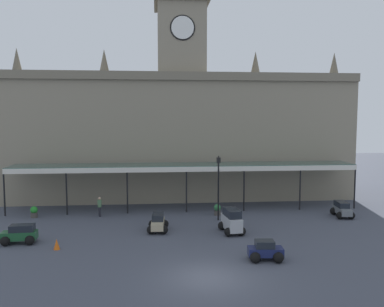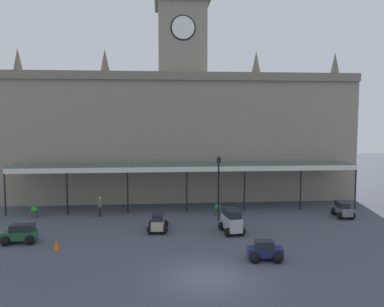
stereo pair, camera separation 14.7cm
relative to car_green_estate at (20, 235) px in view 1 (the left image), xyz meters
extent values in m
plane|color=#434753|center=(11.78, -6.83, -0.56)|extent=(140.00, 140.00, 0.00)
cube|color=gray|center=(11.78, 14.97, 5.83)|extent=(35.06, 6.98, 12.79)
cube|color=#756C5B|center=(11.78, 11.33, 11.83)|extent=(35.06, 0.30, 0.80)
cube|color=gray|center=(11.78, 14.97, 15.74)|extent=(4.80, 4.80, 7.02)
cube|color=#6E6655|center=(11.78, 14.97, 19.74)|extent=(5.50, 5.50, 1.00)
cylinder|color=white|center=(11.78, 12.51, 16.58)|extent=(2.20, 0.12, 2.20)
cylinder|color=black|center=(11.78, 12.55, 16.58)|extent=(2.46, 0.06, 2.46)
cone|color=#675F50|center=(-4.75, 14.97, 13.53)|extent=(1.10, 1.10, 2.60)
cone|color=#675F50|center=(3.90, 14.97, 13.53)|extent=(1.10, 1.10, 2.60)
cone|color=#675F50|center=(19.67, 14.97, 13.53)|extent=(1.10, 1.10, 2.60)
cone|color=#675F50|center=(28.31, 14.97, 13.53)|extent=(1.10, 1.10, 2.60)
cube|color=#38564C|center=(11.78, 9.28, 3.50)|extent=(31.24, 3.20, 0.16)
cube|color=silver|center=(11.78, 7.68, 3.30)|extent=(31.24, 0.12, 0.44)
cylinder|color=black|center=(-3.84, 7.83, 1.43)|extent=(0.14, 0.14, 3.99)
cylinder|color=black|center=(1.37, 7.83, 1.43)|extent=(0.14, 0.14, 3.99)
cylinder|color=black|center=(6.58, 7.83, 1.43)|extent=(0.14, 0.14, 3.99)
cylinder|color=black|center=(11.78, 7.83, 1.43)|extent=(0.14, 0.14, 3.99)
cylinder|color=black|center=(16.99, 7.83, 1.43)|extent=(0.14, 0.14, 3.99)
cylinder|color=black|center=(22.20, 7.83, 1.43)|extent=(0.14, 0.14, 3.99)
cylinder|color=black|center=(27.40, 7.83, 1.43)|extent=(0.14, 0.14, 3.99)
cube|color=#1E512D|center=(-0.04, 0.00, -0.02)|extent=(2.30, 1.02, 0.55)
cube|color=#1E232B|center=(0.16, 0.01, 0.48)|extent=(1.59, 0.91, 0.45)
sphere|color=black|center=(-0.79, -0.49, -0.24)|extent=(0.64, 0.64, 0.64)
sphere|color=black|center=(-0.84, 0.41, -0.24)|extent=(0.64, 0.64, 0.64)
sphere|color=black|center=(0.76, -0.41, -0.24)|extent=(0.64, 0.64, 0.64)
sphere|color=black|center=(0.71, 0.49, -0.24)|extent=(0.64, 0.64, 0.64)
cube|color=#B2B5BA|center=(14.60, 1.18, 0.18)|extent=(1.23, 2.50, 0.95)
cube|color=#1E232B|center=(14.60, 1.13, 0.93)|extent=(1.12, 1.99, 0.55)
sphere|color=black|center=(14.02, 1.97, -0.24)|extent=(0.64, 0.64, 0.64)
sphere|color=black|center=(14.97, 2.08, -0.24)|extent=(0.64, 0.64, 0.64)
sphere|color=black|center=(14.22, 0.28, -0.24)|extent=(0.64, 0.64, 0.64)
sphere|color=black|center=(15.17, 0.39, -0.24)|extent=(0.64, 0.64, 0.64)
cube|color=tan|center=(9.23, 2.06, -0.02)|extent=(1.04, 2.30, 0.55)
cube|color=#1E232B|center=(9.24, 2.26, 0.48)|extent=(0.92, 1.60, 0.45)
sphere|color=black|center=(9.63, 1.26, -0.24)|extent=(0.64, 0.64, 0.64)
sphere|color=black|center=(8.73, 1.32, -0.24)|extent=(0.64, 0.64, 0.64)
sphere|color=black|center=(9.72, 2.81, -0.24)|extent=(0.64, 0.64, 0.64)
sphere|color=black|center=(8.82, 2.86, -0.24)|extent=(0.64, 0.64, 0.64)
cube|color=#19214C|center=(15.53, -4.55, -0.04)|extent=(2.12, 1.05, 0.50)
cube|color=#1E232B|center=(15.48, -4.55, 0.42)|extent=(1.16, 0.89, 0.42)
sphere|color=black|center=(16.24, -4.17, -0.24)|extent=(0.64, 0.64, 0.64)
sphere|color=black|center=(16.16, -5.05, -0.24)|extent=(0.64, 0.64, 0.64)
sphere|color=black|center=(14.89, -4.06, -0.24)|extent=(0.64, 0.64, 0.64)
sphere|color=black|center=(14.82, -4.93, -0.24)|extent=(0.64, 0.64, 0.64)
cube|color=slate|center=(24.84, 4.93, -0.02)|extent=(1.10, 2.32, 0.55)
cube|color=#1E232B|center=(24.86, 5.12, 0.48)|extent=(0.97, 1.62, 0.45)
sphere|color=black|center=(25.22, 4.11, -0.24)|extent=(0.64, 0.64, 0.64)
sphere|color=black|center=(24.33, 4.19, -0.24)|extent=(0.64, 0.64, 0.64)
sphere|color=black|center=(25.36, 5.66, -0.24)|extent=(0.64, 0.64, 0.64)
sphere|color=black|center=(24.47, 5.74, -0.24)|extent=(0.64, 0.64, 0.64)
cylinder|color=black|center=(4.25, 7.03, -0.15)|extent=(0.17, 0.17, 0.82)
cylinder|color=black|center=(4.32, 6.82, -0.15)|extent=(0.17, 0.17, 0.82)
cylinder|color=#4C724C|center=(4.28, 6.92, 0.57)|extent=(0.34, 0.34, 0.62)
sphere|color=tan|center=(4.28, 6.92, 0.99)|extent=(0.23, 0.23, 0.23)
cylinder|color=black|center=(14.18, 4.81, 1.81)|extent=(0.13, 0.13, 4.75)
cube|color=black|center=(14.18, 4.81, 4.40)|extent=(0.30, 0.30, 0.44)
sphere|color=black|center=(14.18, 4.81, 4.68)|extent=(0.14, 0.14, 0.14)
cone|color=orange|center=(2.75, -1.49, -0.22)|extent=(0.40, 0.40, 0.68)
cylinder|color=#47423D|center=(14.36, 6.46, -0.35)|extent=(0.56, 0.56, 0.42)
sphere|color=#2F703D|center=(14.36, 6.46, 0.10)|extent=(0.60, 0.60, 0.60)
cylinder|color=#47423D|center=(-1.18, 7.02, -0.35)|extent=(0.56, 0.56, 0.42)
sphere|color=#24872A|center=(-1.18, 7.02, 0.10)|extent=(0.60, 0.60, 0.60)
camera|label=1|loc=(9.17, -26.80, 7.83)|focal=37.03mm
camera|label=2|loc=(9.32, -26.82, 7.83)|focal=37.03mm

